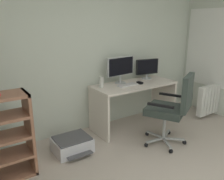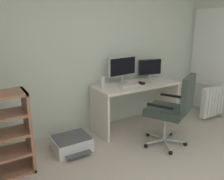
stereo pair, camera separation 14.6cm
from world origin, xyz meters
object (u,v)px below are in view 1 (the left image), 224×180
object	(u,v)px
monitor_secondary	(147,68)
office_chair	(173,106)
keyboard	(128,85)
computer_mouse	(140,83)
desktop_speaker	(101,82)
desk	(134,95)
radiator	(214,98)
monitor_main	(121,67)
printer	(72,144)

from	to	relation	value
monitor_secondary	office_chair	xyz separation A→B (m)	(-0.37, -0.95, -0.35)
keyboard	computer_mouse	bearing A→B (deg)	-7.22
desktop_speaker	monitor_secondary	bearing A→B (deg)	2.81
desk	radiator	world-z (taller)	desk
computer_mouse	office_chair	xyz separation A→B (m)	(-0.03, -0.74, -0.17)
monitor_secondary	computer_mouse	size ratio (longest dim) A/B	4.31
computer_mouse	keyboard	bearing A→B (deg)	173.63
desktop_speaker	office_chair	world-z (taller)	office_chair
monitor_main	printer	size ratio (longest dim) A/B	1.11
monitor_main	keyboard	xyz separation A→B (m)	(-0.00, -0.19, -0.25)
monitor_secondary	printer	xyz separation A→B (m)	(-1.63, -0.35, -0.83)
computer_mouse	desktop_speaker	world-z (taller)	desktop_speaker
desktop_speaker	printer	distance (m)	1.02
monitor_secondary	monitor_main	bearing A→B (deg)	-179.99
desk	office_chair	bearing A→B (deg)	-87.90
monitor_main	printer	bearing A→B (deg)	-161.76
printer	radiator	world-z (taller)	radiator
desk	printer	distance (m)	1.32
printer	desktop_speaker	bearing A→B (deg)	24.46
office_chair	printer	xyz separation A→B (m)	(-1.26, 0.61, -0.48)
desk	computer_mouse	world-z (taller)	computer_mouse
office_chair	monitor_secondary	bearing A→B (deg)	68.76
desktop_speaker	computer_mouse	bearing A→B (deg)	-14.59
monitor_secondary	desktop_speaker	distance (m)	0.98
computer_mouse	monitor_main	bearing A→B (deg)	135.81
monitor_secondary	radiator	size ratio (longest dim) A/B	0.50
desk	monitor_secondary	distance (m)	0.58
desktop_speaker	office_chair	distance (m)	1.11
monitor_main	computer_mouse	world-z (taller)	monitor_main
monitor_main	office_chair	world-z (taller)	monitor_main
keyboard	monitor_main	bearing A→B (deg)	86.48
monitor_main	desktop_speaker	size ratio (longest dim) A/B	3.18
desk	radiator	size ratio (longest dim) A/B	1.64
monitor_secondary	printer	bearing A→B (deg)	-167.97
desk	office_chair	size ratio (longest dim) A/B	1.35
printer	computer_mouse	bearing A→B (deg)	5.98
office_chair	computer_mouse	bearing A→B (deg)	87.55
monitor_secondary	computer_mouse	distance (m)	0.44
monitor_main	office_chair	bearing A→B (deg)	-77.92
monitor_secondary	desktop_speaker	bearing A→B (deg)	-177.19
office_chair	printer	distance (m)	1.48
printer	office_chair	bearing A→B (deg)	-25.80
monitor_main	printer	xyz separation A→B (m)	(-1.05, -0.35, -0.90)
office_chair	radiator	size ratio (longest dim) A/B	1.21
keyboard	printer	world-z (taller)	keyboard
printer	keyboard	bearing A→B (deg)	8.22
keyboard	office_chair	xyz separation A→B (m)	(0.21, -0.76, -0.16)
monitor_main	monitor_secondary	bearing A→B (deg)	0.01
computer_mouse	monitor_secondary	bearing A→B (deg)	29.71
desk	desktop_speaker	xyz separation A→B (m)	(-0.57, 0.10, 0.28)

